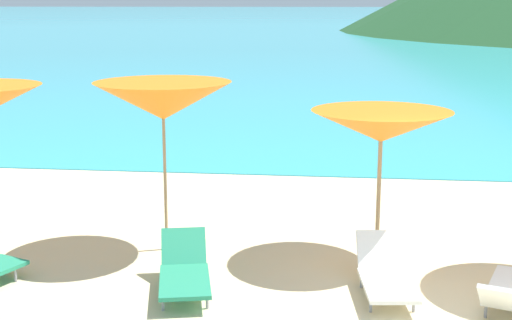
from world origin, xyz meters
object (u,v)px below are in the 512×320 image
Objects in this scene: umbrella_4 at (381,127)px; lounge_chair_4 at (184,270)px; lounge_chair_1 at (385,274)px; umbrella_3 at (163,101)px.

lounge_chair_4 is (-2.38, -1.49, -1.56)m from umbrella_4.
lounge_chair_1 is (0.04, -1.29, -1.58)m from umbrella_4.
umbrella_4 is at bearing 19.04° from lounge_chair_4.
umbrella_4 is 2.04m from lounge_chair_1.
umbrella_3 reaches higher than umbrella_4.
umbrella_4 reaches higher than lounge_chair_1.
umbrella_4 reaches higher than lounge_chair_4.
lounge_chair_4 is (0.58, -1.48, -1.86)m from umbrella_3.
lounge_chair_4 is at bearing -147.97° from umbrella_4.
umbrella_3 is 2.97m from umbrella_4.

